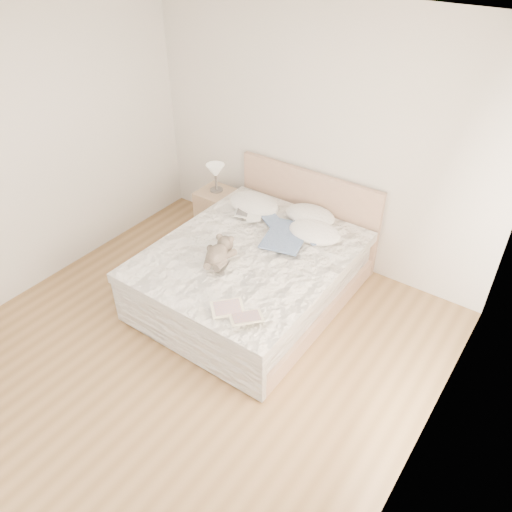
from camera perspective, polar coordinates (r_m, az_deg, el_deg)
name	(u,v)px	position (r m, az deg, el deg)	size (l,w,h in m)	color
floor	(177,366)	(4.56, -8.98, -12.27)	(4.00, 4.50, 0.00)	brown
ceiling	(133,41)	(3.14, -13.91, 22.70)	(4.00, 4.50, 0.00)	white
wall_back	(316,138)	(5.26, 6.82, 13.22)	(4.00, 0.02, 2.70)	silver
wall_left	(1,168)	(5.17, -27.12, 8.97)	(0.02, 4.50, 2.70)	silver
wall_right	(430,361)	(2.88, 19.28, -11.27)	(0.02, 4.50, 2.70)	silver
window	(450,315)	(3.04, 21.32, -6.32)	(0.02, 1.30, 1.10)	white
bed	(256,271)	(5.01, -0.06, -1.70)	(1.72, 2.14, 1.00)	tan
nightstand	(219,213)	(6.00, -4.27, 4.95)	(0.45, 0.40, 0.56)	#9F8464
table_lamp	(216,172)	(5.79, -4.65, 9.52)	(0.25, 0.25, 0.33)	#4E4844
pillow_left	(254,204)	(5.45, -0.20, 5.97)	(0.59, 0.41, 0.18)	white
pillow_middle	(310,215)	(5.27, 6.22, 4.64)	(0.54, 0.38, 0.16)	white
pillow_right	(315,232)	(5.01, 6.71, 2.73)	(0.54, 0.38, 0.16)	white
blouse	(286,236)	(4.95, 3.44, 2.31)	(0.61, 0.65, 0.02)	#3C5076
photo_book	(248,215)	(5.27, -0.87, 4.71)	(0.32, 0.22, 0.02)	white
childrens_book	(237,313)	(4.06, -2.21, -6.57)	(0.39, 0.26, 0.03)	#F8EFC6
teddy_bear	(217,261)	(4.58, -4.45, -0.58)	(0.25, 0.36, 0.19)	brown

